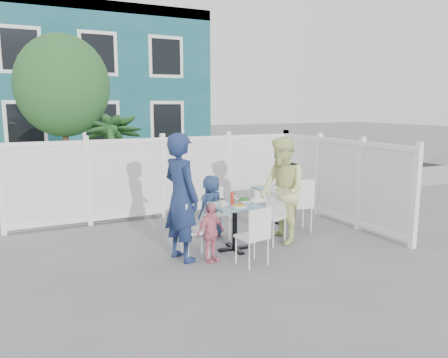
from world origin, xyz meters
name	(u,v)px	position (x,y,z in m)	size (l,w,h in m)	color
ground	(207,253)	(0.00, 0.00, 0.00)	(80.00, 80.00, 0.00)	slate
near_sidewalk	(141,203)	(0.00, 3.80, 0.01)	(24.00, 2.60, 0.01)	gray
street	(109,179)	(0.00, 7.50, 0.00)	(24.00, 5.00, 0.01)	black
far_sidewalk	(92,166)	(0.00, 10.60, 0.01)	(24.00, 1.60, 0.01)	gray
building	(62,87)	(-0.50, 14.00, 3.00)	(11.00, 6.00, 6.00)	#104F53
fence_back	(163,179)	(0.10, 2.40, 0.78)	(5.86, 0.08, 1.60)	white
fence_right	(338,182)	(3.00, 0.60, 0.78)	(0.08, 3.66, 1.60)	white
tree	(63,86)	(-1.60, 3.30, 2.59)	(1.80, 1.62, 3.59)	#382316
utility_cabinet	(6,183)	(-2.74, 4.00, 0.67)	(0.72, 0.51, 1.33)	gold
potted_shrub_a	(116,164)	(-0.67, 3.10, 1.03)	(1.16, 1.16, 2.07)	#1D4826
potted_shrub_b	(220,173)	(1.63, 3.00, 0.71)	(1.28, 1.11, 1.42)	#1D4826
main_table	(235,215)	(0.45, -0.04, 0.56)	(0.71, 0.71, 0.72)	teal
spare_table	(273,195)	(1.87, 1.11, 0.52)	(0.66, 0.66, 0.67)	teal
chair_left	(190,225)	(-0.32, -0.10, 0.50)	(0.41, 0.42, 0.86)	white
chair_right	(273,210)	(1.19, 0.04, 0.53)	(0.54, 0.54, 0.92)	white
chair_back	(215,209)	(0.44, 0.67, 0.50)	(0.40, 0.39, 0.85)	white
chair_near	(255,232)	(0.38, -0.79, 0.49)	(0.43, 0.42, 0.84)	white
chair_spare	(300,201)	(1.93, 0.32, 0.56)	(0.51, 0.50, 0.96)	white
man	(181,197)	(-0.44, -0.08, 0.93)	(0.67, 0.44, 1.85)	navy
woman	(282,190)	(1.32, -0.02, 0.87)	(0.84, 0.66, 1.73)	#D4E441
boy	(211,206)	(0.42, 0.77, 0.53)	(0.52, 0.34, 1.06)	navy
toddler	(211,233)	(-0.10, -0.35, 0.43)	(0.50, 0.21, 0.86)	pink
plate_main	(239,206)	(0.44, -0.20, 0.73)	(0.23, 0.23, 0.01)	white
plate_side	(221,204)	(0.26, 0.07, 0.73)	(0.24, 0.24, 0.02)	white
salad_bowl	(245,201)	(0.62, -0.04, 0.75)	(0.26, 0.26, 0.06)	white
coffee_cup_a	(222,203)	(0.21, -0.08, 0.78)	(0.07, 0.07, 0.11)	beige
coffee_cup_b	(233,198)	(0.51, 0.15, 0.78)	(0.08, 0.08, 0.12)	beige
ketchup_bottle	(232,199)	(0.42, -0.01, 0.81)	(0.05, 0.05, 0.17)	red
salt_shaker	(223,199)	(0.37, 0.21, 0.76)	(0.03, 0.03, 0.07)	white
pepper_shaker	(224,199)	(0.39, 0.23, 0.76)	(0.03, 0.03, 0.07)	black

